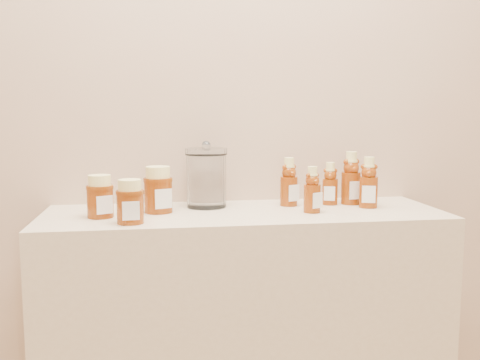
{
  "coord_description": "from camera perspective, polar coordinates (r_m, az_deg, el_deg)",
  "views": [
    {
      "loc": [
        -0.25,
        -0.02,
        1.2
      ],
      "look_at": [
        -0.02,
        1.52,
        1.0
      ],
      "focal_mm": 40.0,
      "sensor_mm": 36.0,
      "label": 1
    }
  ],
  "objects": [
    {
      "name": "wall_back",
      "position": [
        1.79,
        -0.55,
        12.14
      ],
      "size": [
        3.5,
        0.02,
        2.7
      ],
      "primitive_type": "cube",
      "color": "tan",
      "rests_on": "ground"
    },
    {
      "name": "display_table",
      "position": [
        1.75,
        0.45,
        -17.97
      ],
      "size": [
        1.2,
        0.4,
        0.9
      ],
      "primitive_type": "cube",
      "color": "#C9B593",
      "rests_on": "ground"
    },
    {
      "name": "bear_bottle_back_left",
      "position": [
        1.71,
        5.24,
        0.15
      ],
      "size": [
        0.08,
        0.08,
        0.17
      ],
      "primitive_type": null,
      "rotation": [
        0.0,
        0.0,
        0.37
      ],
      "color": "#6C2808",
      "rests_on": "display_table"
    },
    {
      "name": "bear_bottle_back_mid",
      "position": [
        1.75,
        9.6,
        -0.08
      ],
      "size": [
        0.07,
        0.07,
        0.15
      ],
      "primitive_type": null,
      "rotation": [
        0.0,
        0.0,
        -0.37
      ],
      "color": "#6C2808",
      "rests_on": "display_table"
    },
    {
      "name": "bear_bottle_back_right",
      "position": [
        1.77,
        11.76,
        0.58
      ],
      "size": [
        0.08,
        0.08,
        0.19
      ],
      "primitive_type": null,
      "rotation": [
        0.0,
        0.0,
        0.17
      ],
      "color": "#6C2808",
      "rests_on": "display_table"
    },
    {
      "name": "bear_bottle_front_left",
      "position": [
        1.6,
        7.71,
        -0.69
      ],
      "size": [
        0.07,
        0.07,
        0.16
      ],
      "primitive_type": null,
      "rotation": [
        0.0,
        0.0,
        0.41
      ],
      "color": "#6C2808",
      "rests_on": "display_table"
    },
    {
      "name": "bear_bottle_front_right",
      "position": [
        1.72,
        13.57,
        0.11
      ],
      "size": [
        0.08,
        0.08,
        0.18
      ],
      "primitive_type": null,
      "rotation": [
        0.0,
        0.0,
        -0.34
      ],
      "color": "#6C2808",
      "rests_on": "display_table"
    },
    {
      "name": "honey_jar_left",
      "position": [
        1.57,
        -14.7,
        -1.69
      ],
      "size": [
        0.1,
        0.1,
        0.12
      ],
      "primitive_type": null,
      "rotation": [
        0.0,
        0.0,
        0.43
      ],
      "color": "#6C2808",
      "rests_on": "display_table"
    },
    {
      "name": "honey_jar_back",
      "position": [
        1.61,
        -8.72,
        -1.01
      ],
      "size": [
        0.11,
        0.11,
        0.14
      ],
      "primitive_type": null,
      "rotation": [
        0.0,
        0.0,
        0.36
      ],
      "color": "#6C2808",
      "rests_on": "display_table"
    },
    {
      "name": "honey_jar_front",
      "position": [
        1.47,
        -11.65,
        -2.26
      ],
      "size": [
        0.08,
        0.08,
        0.12
      ],
      "primitive_type": null,
      "rotation": [
        0.0,
        0.0,
        0.1
      ],
      "color": "#6C2808",
      "rests_on": "display_table"
    },
    {
      "name": "glass_canister",
      "position": [
        1.68,
        -3.61,
        0.52
      ],
      "size": [
        0.16,
        0.16,
        0.2
      ],
      "primitive_type": null,
      "rotation": [
        0.0,
        0.0,
        -0.26
      ],
      "color": "white",
      "rests_on": "display_table"
    }
  ]
}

